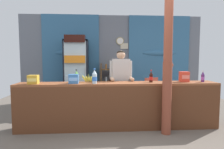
{
  "coord_description": "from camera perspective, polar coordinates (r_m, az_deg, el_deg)",
  "views": [
    {
      "loc": [
        -0.45,
        -3.29,
        1.38
      ],
      "look_at": [
        -0.16,
        0.82,
        1.04
      ],
      "focal_mm": 30.95,
      "sensor_mm": 36.0,
      "label": 1
    }
  ],
  "objects": [
    {
      "name": "plastic_lawn_chair",
      "position": [
        5.46,
        10.7,
        -4.65
      ],
      "size": [
        0.57,
        0.57,
        0.86
      ],
      "color": "#E5563D",
      "rests_on": "ground"
    },
    {
      "name": "snack_box_biscuit",
      "position": [
        3.7,
        -11.29,
        -1.29
      ],
      "size": [
        0.18,
        0.12,
        0.18
      ],
      "color": "#3D75B7",
      "rests_on": "stall_counter"
    },
    {
      "name": "ground_plane",
      "position": [
        4.63,
        1.71,
        -12.58
      ],
      "size": [
        7.55,
        7.55,
        0.0
      ],
      "primitive_type": "plane",
      "color": "#665B51"
    },
    {
      "name": "back_wall_curtained",
      "position": [
        6.12,
        0.38,
        4.96
      ],
      "size": [
        5.64,
        0.22,
        2.71
      ],
      "color": "slate",
      "rests_on": "ground"
    },
    {
      "name": "shopkeeper",
      "position": [
        4.23,
        2.64,
        -0.81
      ],
      "size": [
        0.49,
        0.42,
        1.55
      ],
      "color": "#28282D",
      "rests_on": "ground"
    },
    {
      "name": "soda_bottle_water",
      "position": [
        3.64,
        -5.2,
        -0.77
      ],
      "size": [
        0.09,
        0.09,
        0.29
      ],
      "color": "silver",
      "rests_on": "stall_counter"
    },
    {
      "name": "soda_bottle_grape_soda",
      "position": [
        4.3,
        25.24,
        -0.69
      ],
      "size": [
        0.07,
        0.07,
        0.23
      ],
      "color": "#56286B",
      "rests_on": "stall_counter"
    },
    {
      "name": "snack_box_crackers",
      "position": [
        4.17,
        20.55,
        -0.61
      ],
      "size": [
        0.17,
        0.14,
        0.21
      ],
      "color": "#E5422D",
      "rests_on": "stall_counter"
    },
    {
      "name": "drink_fridge",
      "position": [
        5.62,
        -10.48,
        1.84
      ],
      "size": [
        0.67,
        0.73,
        2.01
      ],
      "color": "black",
      "rests_on": "ground"
    },
    {
      "name": "timber_post",
      "position": [
        3.59,
        16.11,
        2.75
      ],
      "size": [
        0.19,
        0.17,
        2.64
      ],
      "color": "brown",
      "rests_on": "ground"
    },
    {
      "name": "banana_bunch",
      "position": [
        3.93,
        -6.92,
        -1.25
      ],
      "size": [
        0.28,
        0.06,
        0.16
      ],
      "color": "#DBCC42",
      "rests_on": "stall_counter"
    },
    {
      "name": "soda_bottle_lime_soda",
      "position": [
        3.91,
        -10.44,
        -0.65
      ],
      "size": [
        0.07,
        0.07,
        0.26
      ],
      "color": "#75C64C",
      "rests_on": "stall_counter"
    },
    {
      "name": "stall_counter",
      "position": [
        3.75,
        2.07,
        -7.93
      ],
      "size": [
        3.91,
        0.46,
        0.91
      ],
      "color": "brown",
      "rests_on": "ground"
    },
    {
      "name": "bottle_shelf_rack",
      "position": [
        5.85,
        -1.09,
        -2.5
      ],
      "size": [
        0.48,
        0.28,
        1.23
      ],
      "color": "brown",
      "rests_on": "ground"
    },
    {
      "name": "soda_bottle_cola",
      "position": [
        3.91,
        11.45,
        -0.73
      ],
      "size": [
        0.07,
        0.07,
        0.25
      ],
      "color": "black",
      "rests_on": "stall_counter"
    },
    {
      "name": "snack_box_choco_powder",
      "position": [
        3.86,
        -22.26,
        -1.38
      ],
      "size": [
        0.18,
        0.15,
        0.17
      ],
      "color": "gold",
      "rests_on": "stall_counter"
    }
  ]
}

